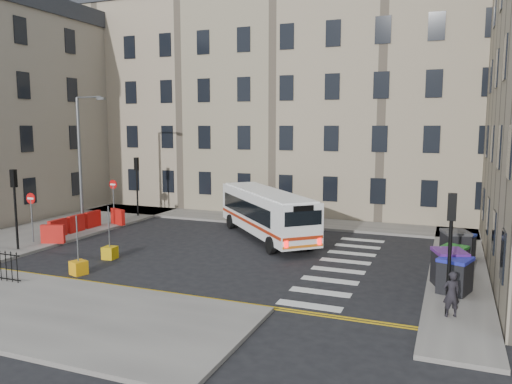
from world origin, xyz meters
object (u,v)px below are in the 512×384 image
Objects in this scene: bollard_chevron at (79,268)px; bollard_yellow at (110,253)px; pedestrian at (451,294)px; wheelie_bin_c at (453,260)px; wheelie_bin_d at (455,246)px; wheelie_bin_e at (463,246)px; streetlamp at (80,160)px; bus at (266,212)px; wheelie_bin_a at (455,275)px; wheelie_bin_b at (449,268)px.

bollard_yellow is at bearing 98.39° from bollard_chevron.
pedestrian is 2.56× the size of bollard_yellow.
pedestrian is 15.10m from bollard_chevron.
wheelie_bin_d is (0.06, 2.38, 0.11)m from wheelie_bin_c.
wheelie_bin_d is 0.93m from wheelie_bin_e.
bollard_chevron is (-15.14, -5.46, -0.46)m from wheelie_bin_c.
streetlamp is at bearing -167.59° from wheelie_bin_c.
wheelie_bin_e is at bearing 20.77° from bollard_yellow.
wheelie_bin_d is at bearing -91.69° from wheelie_bin_e.
bus is at bearing 52.40° from bollard_yellow.
bollard_chevron is at bearing -170.84° from wheelie_bin_d.
wheelie_bin_c is (-0.06, 2.46, -0.07)m from wheelie_bin_a.
pedestrian is at bearing -109.04° from wheelie_bin_d.
streetlamp is 6.34× the size of wheelie_bin_e.
streetlamp is 22.11m from wheelie_bin_d.
wheelie_bin_c is at bearing 65.87° from wheelie_bin_b.
bus is 10.33m from wheelie_bin_d.
wheelie_bin_d is 16.45m from bollard_yellow.
bollard_yellow is (-5.46, -7.08, -1.24)m from bus.
bollard_yellow is at bearing -40.64° from streetlamp.
wheelie_bin_b is 3.37m from pedestrian.
wheelie_bin_c is 15.79m from bollard_yellow.
pedestrian is (10.02, -9.35, -0.63)m from bus.
wheelie_bin_b is 15.42m from bollard_yellow.
bollard_yellow is (-15.47, 2.27, -0.62)m from pedestrian.
wheelie_bin_d is 1.03× the size of pedestrian.
wheelie_bin_a is at bearing -12.87° from streetlamp.
pedestrian reaches higher than wheelie_bin_e.
bollard_chevron is (-15.08, -0.36, -0.62)m from pedestrian.
bus is 6.48× the size of wheelie_bin_c.
wheelie_bin_e is at bearing 101.20° from wheelie_bin_c.
wheelie_bin_e is (0.38, 0.84, -0.15)m from wheelie_bin_d.
bus is 6.84× the size of wheelie_bin_e.
bus is at bearing 165.26° from wheelie_bin_a.
wheelie_bin_e is 17.84m from bollard_chevron.
wheelie_bin_b is at bearing -76.09° from wheelie_bin_c.
wheelie_bin_b is 4.12m from wheelie_bin_d.
bus is 11.02m from bollard_chevron.
bus is 10.60m from wheelie_bin_e.
wheelie_bin_e is (0.44, 3.22, -0.04)m from wheelie_bin_c.
wheelie_bin_a is 2.64m from pedestrian.
bollard_yellow is at bearing -150.63° from wheelie_bin_c.
pedestrian reaches higher than wheelie_bin_c.
wheelie_bin_a is (10.13, -6.71, -0.71)m from bus.
wheelie_bin_c is at bearing -64.77° from bus.
streetlamp is 5.31× the size of pedestrian.
wheelie_bin_d reaches higher than bollard_chevron.
wheelie_bin_b reaches higher than wheelie_bin_a.
wheelie_bin_a is 2.50× the size of bollard_yellow.
wheelie_bin_a is 0.93× the size of wheelie_bin_b.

